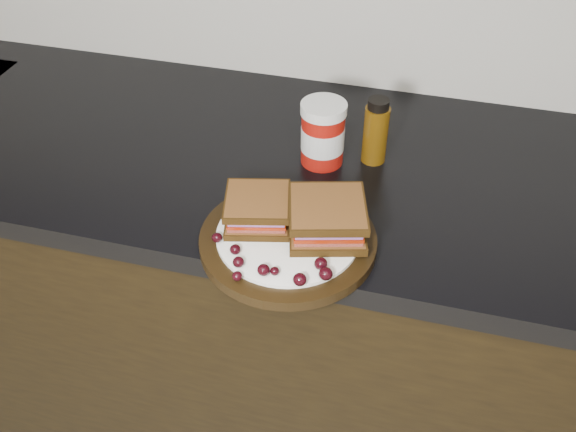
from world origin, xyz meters
name	(u,v)px	position (x,y,z in m)	size (l,w,h in m)	color
base_cabinets	(327,329)	(0.00, 1.70, 0.43)	(3.96, 0.58, 0.86)	black
countertop	(336,173)	(0.00, 1.70, 0.88)	(3.98, 0.60, 0.04)	black
plate	(288,241)	(-0.03, 1.47, 0.91)	(0.28, 0.28, 0.02)	black
sandwich_left	(258,209)	(-0.09, 1.48, 0.95)	(0.10, 0.10, 0.05)	brown
sandwich_right	(327,218)	(0.03, 1.49, 0.95)	(0.12, 0.12, 0.05)	brown
grape_0	(217,238)	(-0.13, 1.42, 0.93)	(0.02, 0.02, 0.02)	black
grape_1	(235,250)	(-0.10, 1.40, 0.93)	(0.02, 0.02, 0.02)	black
grape_2	(238,262)	(-0.08, 1.38, 0.93)	(0.02, 0.02, 0.02)	black
grape_3	(237,276)	(-0.08, 1.35, 0.93)	(0.02, 0.02, 0.01)	black
grape_4	(263,270)	(-0.04, 1.37, 0.93)	(0.02, 0.02, 0.02)	black
grape_5	(275,271)	(-0.03, 1.38, 0.93)	(0.01, 0.01, 0.01)	black
grape_6	(300,279)	(0.01, 1.37, 0.93)	(0.02, 0.02, 0.02)	black
grape_7	(326,274)	(0.05, 1.39, 0.93)	(0.02, 0.02, 0.02)	black
grape_8	(321,264)	(0.03, 1.41, 0.93)	(0.02, 0.02, 0.02)	black
grape_9	(322,245)	(0.03, 1.45, 0.93)	(0.02, 0.02, 0.02)	black
grape_10	(346,239)	(0.06, 1.47, 0.93)	(0.02, 0.02, 0.02)	black
grape_11	(329,228)	(0.03, 1.49, 0.93)	(0.02, 0.02, 0.02)	black
grape_12	(331,222)	(0.03, 1.50, 0.93)	(0.02, 0.02, 0.02)	black
grape_13	(269,202)	(-0.08, 1.52, 0.93)	(0.02, 0.02, 0.01)	black
grape_14	(248,211)	(-0.10, 1.49, 0.93)	(0.02, 0.02, 0.02)	black
grape_15	(251,216)	(-0.10, 1.48, 0.93)	(0.02, 0.02, 0.02)	black
grape_16	(233,223)	(-0.12, 1.46, 0.93)	(0.02, 0.02, 0.02)	black
grape_17	(260,210)	(-0.09, 1.50, 0.93)	(0.02, 0.02, 0.02)	black
grape_18	(242,209)	(-0.12, 1.50, 0.93)	(0.02, 0.02, 0.02)	black
grape_19	(244,216)	(-0.11, 1.48, 0.93)	(0.02, 0.02, 0.02)	black
condiment_jar	(323,133)	(-0.03, 1.70, 0.96)	(0.08, 0.08, 0.12)	#9B120B
oil_bottle	(376,131)	(0.06, 1.73, 0.96)	(0.05, 0.05, 0.13)	#4C3007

